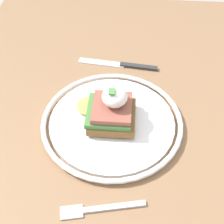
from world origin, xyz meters
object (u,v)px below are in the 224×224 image
sandwich (112,109)px  fork (98,209)px  knife (124,65)px  plate (112,121)px

sandwich → fork: (-0.18, 0.01, -0.04)m
sandwich → knife: size_ratio=0.63×
sandwich → knife: 0.19m
fork → knife: bearing=-3.6°
fork → sandwich: bearing=-2.3°
fork → knife: 0.37m
plate → sandwich: sandwich is taller
fork → knife: size_ratio=0.72×
plate → fork: plate is taller
plate → sandwich: (0.00, 0.00, 0.03)m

